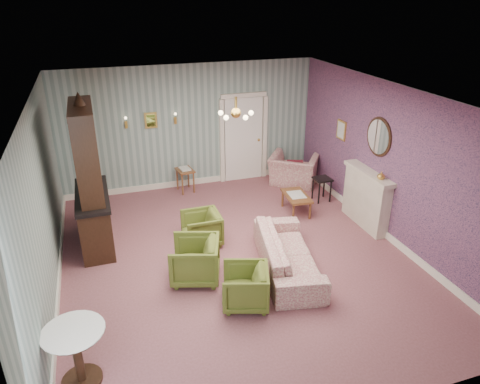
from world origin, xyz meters
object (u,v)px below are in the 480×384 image
object	(u,v)px
coffee_table	(296,204)
wingback_chair	(294,165)
side_table_black	(322,189)
olive_chair_c	(202,227)
dresser	(89,174)
pedestal_table	(78,356)
olive_chair_a	(245,285)
olive_chair_b	(195,258)
sofa_chintz	(288,248)
fireplace	(366,198)

from	to	relation	value
coffee_table	wingback_chair	bearing A→B (deg)	67.63
side_table_black	olive_chair_c	bearing A→B (deg)	-162.12
dresser	side_table_black	size ratio (longest dim) A/B	5.15
side_table_black	pedestal_table	xyz separation A→B (m)	(-5.21, -3.71, 0.13)
coffee_table	side_table_black	world-z (taller)	side_table_black
olive_chair_a	olive_chair_b	size ratio (longest dim) A/B	0.88
sofa_chintz	coffee_table	xyz separation A→B (m)	(1.04, 1.91, -0.21)
sofa_chintz	pedestal_table	size ratio (longest dim) A/B	2.69
olive_chair_b	pedestal_table	xyz separation A→B (m)	(-1.82, -1.66, 0.01)
olive_chair_b	dresser	bearing A→B (deg)	-121.07
coffee_table	pedestal_table	size ratio (longest dim) A/B	1.03
wingback_chair	dresser	world-z (taller)	dresser
sofa_chintz	olive_chair_a	bearing A→B (deg)	134.71
fireplace	side_table_black	size ratio (longest dim) A/B	2.57
dresser	pedestal_table	bearing A→B (deg)	-95.74
fireplace	coffee_table	xyz separation A→B (m)	(-1.10, 0.90, -0.37)
olive_chair_c	side_table_black	bearing A→B (deg)	107.76
olive_chair_a	wingback_chair	world-z (taller)	wingback_chair
dresser	pedestal_table	distance (m)	3.53
fireplace	coffee_table	world-z (taller)	fireplace
side_table_black	pedestal_table	distance (m)	6.40
olive_chair_a	olive_chair_b	world-z (taller)	olive_chair_b
side_table_black	dresser	bearing A→B (deg)	-175.97
olive_chair_a	sofa_chintz	xyz separation A→B (m)	(0.99, 0.65, 0.07)
olive_chair_b	sofa_chintz	world-z (taller)	sofa_chintz
pedestal_table	olive_chair_a	bearing A→B (deg)	18.00
fireplace	pedestal_table	bearing A→B (deg)	-156.17
olive_chair_b	coffee_table	distance (m)	3.10
olive_chair_b	sofa_chintz	xyz separation A→B (m)	(1.56, -0.23, 0.03)
sofa_chintz	coffee_table	size ratio (longest dim) A/B	2.62
sofa_chintz	wingback_chair	bearing A→B (deg)	-14.72
sofa_chintz	wingback_chair	size ratio (longest dim) A/B	1.95
olive_chair_a	side_table_black	xyz separation A→B (m)	(2.83, 2.94, -0.08)
pedestal_table	side_table_black	bearing A→B (deg)	35.44
olive_chair_b	dresser	size ratio (longest dim) A/B	0.28
fireplace	side_table_black	bearing A→B (deg)	103.11
olive_chair_b	sofa_chintz	distance (m)	1.57
wingback_chair	fireplace	distance (m)	2.42
wingback_chair	fireplace	bearing A→B (deg)	138.46
sofa_chintz	coffee_table	bearing A→B (deg)	-17.33
olive_chair_b	dresser	world-z (taller)	dresser
olive_chair_b	side_table_black	world-z (taller)	olive_chair_b
dresser	coffee_table	xyz separation A→B (m)	(4.09, -0.03, -1.19)
olive_chair_c	pedestal_table	size ratio (longest dim) A/B	0.86
olive_chair_a	fireplace	distance (m)	3.55
sofa_chintz	wingback_chair	world-z (taller)	wingback_chair
sofa_chintz	pedestal_table	xyz separation A→B (m)	(-3.37, -1.43, -0.02)
olive_chair_b	sofa_chintz	size ratio (longest dim) A/B	0.37
olive_chair_b	fireplace	size ratio (longest dim) A/B	0.56
olive_chair_c	coffee_table	world-z (taller)	olive_chair_c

